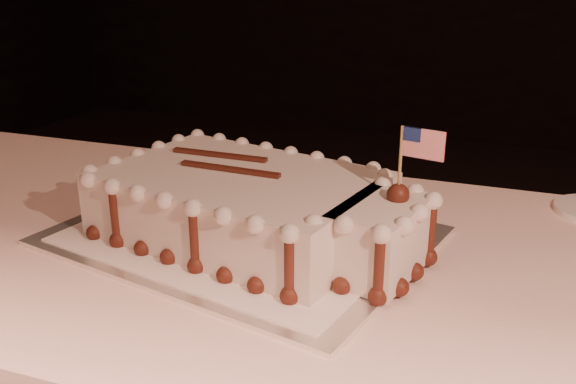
% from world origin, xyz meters
% --- Properties ---
extents(cake_board, '(0.65, 0.54, 0.01)m').
position_xyz_m(cake_board, '(-0.22, 0.61, 0.75)').
color(cake_board, white).
rests_on(cake_board, banquet_table).
extents(doily, '(0.58, 0.49, 0.00)m').
position_xyz_m(doily, '(-0.22, 0.61, 0.76)').
color(doily, white).
rests_on(doily, cake_board).
extents(sheet_cake, '(0.56, 0.39, 0.21)m').
position_xyz_m(sheet_cake, '(-0.19, 0.61, 0.81)').
color(sheet_cake, silver).
rests_on(sheet_cake, doily).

